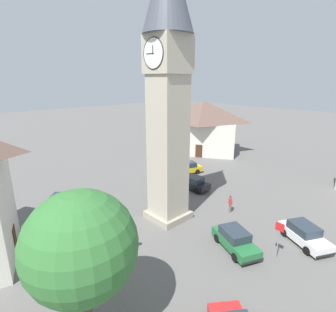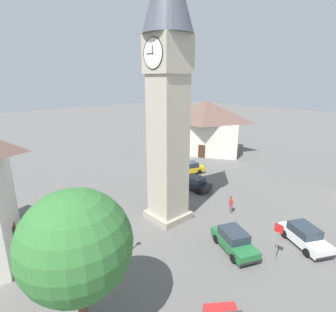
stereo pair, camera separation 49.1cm
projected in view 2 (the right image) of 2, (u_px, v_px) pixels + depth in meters
The scene contains 12 objects.
ground_plane at pixel (168, 217), 24.23m from camera, with size 200.00×200.00×0.00m, color #605E5B.
clock_tower at pixel (168, 68), 20.60m from camera, with size 3.95×3.95×22.24m.
car_blue_kerb at pixel (194, 183), 30.31m from camera, with size 4.21×1.97×1.53m.
car_silver_kerb at pixel (234, 240), 19.43m from camera, with size 4.46×3.19×1.53m.
car_red_corner at pixel (60, 203), 25.31m from camera, with size 4.19×4.02×1.53m.
car_white_side at pixel (189, 168), 35.32m from camera, with size 2.98×4.46×1.53m.
car_black_far at pixel (305, 236), 20.00m from camera, with size 4.44×3.42×1.53m.
pedestrian at pixel (231, 203), 24.76m from camera, with size 0.49×0.38×1.69m.
tree at pixel (76, 245), 11.98m from camera, with size 5.21×5.21×7.55m.
building_corner_back at pixel (206, 126), 45.10m from camera, with size 14.17×13.16×8.75m.
lamp_post at pixel (107, 225), 16.88m from camera, with size 0.36×0.36×4.80m.
road_sign at pixel (278, 236), 17.97m from camera, with size 0.60×0.07×2.80m.
Camera 2 is at (-16.17, 14.47, 12.15)m, focal length 28.29 mm.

